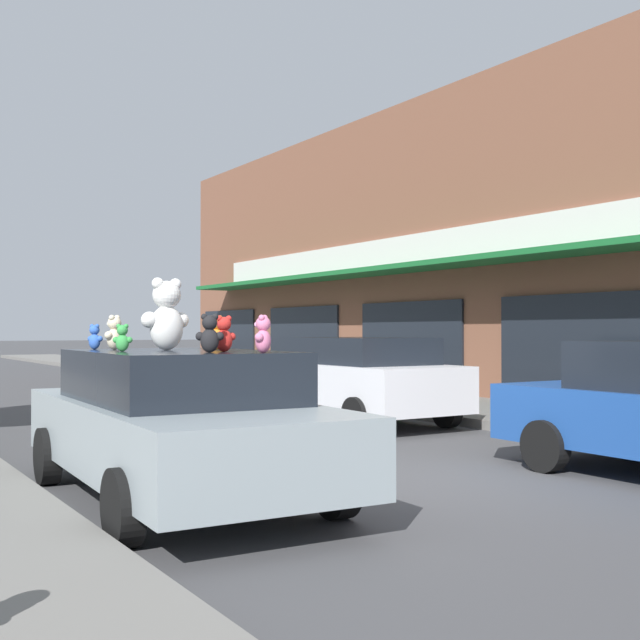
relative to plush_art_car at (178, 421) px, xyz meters
name	(u,v)px	position (x,y,z in m)	size (l,w,h in m)	color
ground_plane	(405,478)	(2.63, -0.24, -0.78)	(260.00, 260.00, 0.00)	#424244
plush_art_car	(178,421)	(0.00, 0.00, 0.00)	(2.25, 4.75, 1.47)	#8C999E
teddy_bear_giant	(166,315)	(-0.01, 0.29, 1.04)	(0.55, 0.36, 0.73)	white
teddy_bear_cream	(114,333)	(-0.41, 0.72, 0.86)	(0.25, 0.24, 0.36)	beige
teddy_bear_pink	(263,335)	(0.33, -1.16, 0.85)	(0.23, 0.23, 0.34)	pink
teddy_bear_orange	(217,333)	(0.50, 0.20, 0.86)	(0.27, 0.21, 0.36)	orange
teddy_bear_red	(224,334)	(0.21, -0.61, 0.85)	(0.25, 0.15, 0.34)	red
teddy_bear_black	(210,334)	(-0.01, -0.77, 0.86)	(0.26, 0.20, 0.35)	black
teddy_bear_green	(122,338)	(-0.56, 0.01, 0.82)	(0.19, 0.17, 0.26)	green
teddy_bear_blue	(95,337)	(-0.53, 1.01, 0.82)	(0.16, 0.20, 0.27)	blue
parked_car_far_center	(360,378)	(5.17, 4.29, 0.05)	(2.07, 4.05, 1.54)	silver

